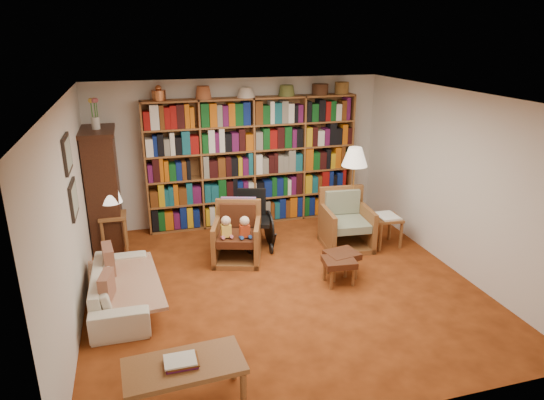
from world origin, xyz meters
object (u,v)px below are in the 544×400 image
object	(u,v)px
side_table_lamp	(114,225)
footstool_b	(339,264)
wheelchair	(254,221)
armchair_leather	(236,236)
footstool_a	(342,257)
coffee_table	(184,369)
sofa	(121,287)
side_table_papers	(386,222)
floor_lamp	(355,161)
armchair_sage	(344,224)

from	to	relation	value
side_table_lamp	footstool_b	bearing A→B (deg)	-32.58
wheelchair	footstool_b	world-z (taller)	wheelchair
armchair_leather	footstool_b	bearing A→B (deg)	-44.53
side_table_lamp	footstool_a	bearing A→B (deg)	-29.02
armchair_leather	coffee_table	distance (m)	3.05
sofa	armchair_leather	world-z (taller)	armchair_leather
footstool_a	side_table_papers	bearing A→B (deg)	35.45
coffee_table	armchair_leather	bearing A→B (deg)	69.45
floor_lamp	wheelchair	bearing A→B (deg)	174.59
floor_lamp	side_table_lamp	bearing A→B (deg)	172.16
side_table_lamp	side_table_papers	world-z (taller)	side_table_lamp
side_table_papers	armchair_sage	bearing A→B (deg)	161.98
wheelchair	coffee_table	size ratio (longest dim) A/B	0.83
side_table_papers	side_table_lamp	bearing A→B (deg)	167.57
side_table_lamp	wheelchair	bearing A→B (deg)	-9.67
side_table_lamp	armchair_sage	size ratio (longest dim) A/B	0.68
side_table_lamp	footstool_a	size ratio (longest dim) A/B	1.28
coffee_table	footstool_a	bearing A→B (deg)	38.62
side_table_papers	wheelchair	bearing A→B (deg)	164.73
side_table_lamp	armchair_leather	bearing A→B (deg)	-22.18
armchair_leather	side_table_lamp	bearing A→B (deg)	157.82
coffee_table	floor_lamp	bearing A→B (deg)	45.17
sofa	side_table_papers	distance (m)	4.08
floor_lamp	footstool_a	distance (m)	1.69
floor_lamp	side_table_papers	world-z (taller)	floor_lamp
floor_lamp	footstool_b	size ratio (longest dim) A/B	3.35
side_table_lamp	coffee_table	bearing A→B (deg)	-79.36
sofa	floor_lamp	xyz separation A→B (m)	(3.60, 1.12, 1.07)
sofa	side_table_lamp	bearing A→B (deg)	4.38
armchair_sage	sofa	bearing A→B (deg)	-164.77
wheelchair	footstool_a	world-z (taller)	wheelchair
armchair_sage	side_table_papers	distance (m)	0.65
armchair_leather	footstool_b	size ratio (longest dim) A/B	1.97
wheelchair	floor_lamp	world-z (taller)	floor_lamp
armchair_sage	side_table_papers	world-z (taller)	armchair_sage
floor_lamp	footstool_a	xyz separation A→B (m)	(-0.68, -1.17, -1.02)
floor_lamp	footstool_b	world-z (taller)	floor_lamp
sofa	footstool_a	world-z (taller)	sofa
wheelchair	footstool_b	bearing A→B (deg)	-61.95
sofa	floor_lamp	world-z (taller)	floor_lamp
footstool_a	coffee_table	size ratio (longest dim) A/B	0.44
side_table_lamp	floor_lamp	xyz separation A→B (m)	(3.70, -0.51, 0.87)
side_table_lamp	footstool_b	size ratio (longest dim) A/B	1.35
wheelchair	floor_lamp	bearing A→B (deg)	-5.41
side_table_papers	footstool_a	distance (m)	1.34
armchair_leather	floor_lamp	xyz separation A→B (m)	(1.96, 0.20, 0.96)
side_table_papers	footstool_a	bearing A→B (deg)	-144.55
floor_lamp	footstool_b	distance (m)	1.87
footstool_a	coffee_table	world-z (taller)	coffee_table
armchair_sage	wheelchair	xyz separation A→B (m)	(-1.38, 0.35, 0.07)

